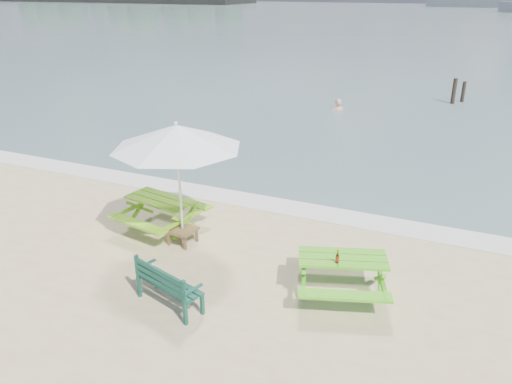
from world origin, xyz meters
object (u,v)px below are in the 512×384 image
at_px(park_bench, 170,293).
at_px(beer_bottle, 337,259).
at_px(picnic_table_left, 162,215).
at_px(patio_umbrella, 177,137).
at_px(swimmer, 337,118).
at_px(picnic_table_right, 342,276).
at_px(side_table, 183,236).

height_order(park_bench, beer_bottle, beer_bottle).
height_order(picnic_table_left, patio_umbrella, patio_umbrella).
relative_size(picnic_table_left, patio_umbrella, 0.71).
bearing_deg(swimmer, picnic_table_left, -92.28).
xyz_separation_m(picnic_table_left, swimmer, (0.53, 13.35, -0.74)).
xyz_separation_m(patio_umbrella, beer_bottle, (3.61, -0.71, -1.59)).
relative_size(park_bench, swimmer, 0.79).
height_order(patio_umbrella, beer_bottle, patio_umbrella).
bearing_deg(picnic_table_right, park_bench, -149.04).
relative_size(park_bench, side_table, 2.42).
bearing_deg(park_bench, side_table, 116.10).
height_order(patio_umbrella, swimmer, patio_umbrella).
bearing_deg(beer_bottle, patio_umbrella, 168.93).
distance_m(side_table, patio_umbrella, 2.24).
height_order(side_table, patio_umbrella, patio_umbrella).
bearing_deg(patio_umbrella, swimmer, 91.11).
xyz_separation_m(side_table, swimmer, (-0.27, 13.75, -0.55)).
relative_size(picnic_table_right, side_table, 3.72).
bearing_deg(side_table, beer_bottle, -11.07).
relative_size(picnic_table_left, picnic_table_right, 0.95).
bearing_deg(park_bench, swimmer, 94.60).
xyz_separation_m(picnic_table_right, swimmer, (-3.92, 14.22, -0.73)).
xyz_separation_m(picnic_table_right, patio_umbrella, (-3.66, 0.47, 2.06)).
relative_size(park_bench, beer_bottle, 5.67).
height_order(park_bench, swimmer, park_bench).
distance_m(picnic_table_right, swimmer, 14.77).
relative_size(patio_umbrella, swimmer, 1.64).
bearing_deg(beer_bottle, side_table, 168.93).
bearing_deg(patio_umbrella, side_table, 0.00).
relative_size(picnic_table_right, park_bench, 1.54).
bearing_deg(side_table, park_bench, -63.90).
xyz_separation_m(patio_umbrella, swimmer, (-0.27, 13.75, -2.79)).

